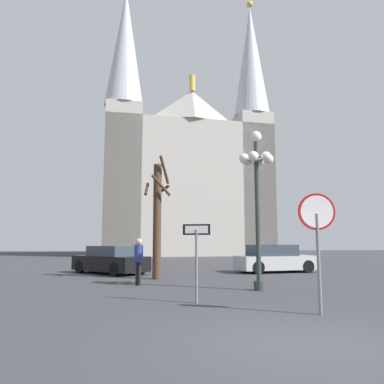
{
  "coord_description": "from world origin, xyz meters",
  "views": [
    {
      "loc": [
        -2.54,
        -5.88,
        1.6
      ],
      "look_at": [
        0.6,
        19.86,
        4.97
      ],
      "focal_mm": 35.53,
      "sensor_mm": 36.0,
      "label": 1
    }
  ],
  "objects_px": {
    "bare_tree": "(157,217)",
    "parked_car_near_silver": "(275,259)",
    "cathedral": "(185,174)",
    "one_way_arrow_sign": "(196,250)",
    "street_lamp": "(257,181)",
    "stop_sign": "(317,228)",
    "pedestrian_walking": "(139,257)",
    "parked_car_far_black": "(111,260)"
  },
  "relations": [
    {
      "from": "cathedral",
      "to": "street_lamp",
      "type": "relative_size",
      "value": 5.82
    },
    {
      "from": "cathedral",
      "to": "one_way_arrow_sign",
      "type": "bearing_deg",
      "value": -95.4
    },
    {
      "from": "one_way_arrow_sign",
      "to": "parked_car_near_silver",
      "type": "xyz_separation_m",
      "value": [
        5.37,
        9.35,
        -0.71
      ]
    },
    {
      "from": "bare_tree",
      "to": "parked_car_far_black",
      "type": "bearing_deg",
      "value": 125.87
    },
    {
      "from": "street_lamp",
      "to": "bare_tree",
      "type": "bearing_deg",
      "value": 127.96
    },
    {
      "from": "cathedral",
      "to": "street_lamp",
      "type": "distance_m",
      "value": 32.83
    },
    {
      "from": "stop_sign",
      "to": "parked_car_far_black",
      "type": "xyz_separation_m",
      "value": [
        -5.56,
        11.44,
        -1.25
      ]
    },
    {
      "from": "stop_sign",
      "to": "pedestrian_walking",
      "type": "distance_m",
      "value": 7.48
    },
    {
      "from": "stop_sign",
      "to": "bare_tree",
      "type": "distance_m",
      "value": 9.06
    },
    {
      "from": "cathedral",
      "to": "parked_car_far_black",
      "type": "bearing_deg",
      "value": -104.19
    },
    {
      "from": "parked_car_far_black",
      "to": "cathedral",
      "type": "bearing_deg",
      "value": 75.81
    },
    {
      "from": "stop_sign",
      "to": "parked_car_far_black",
      "type": "height_order",
      "value": "stop_sign"
    },
    {
      "from": "bare_tree",
      "to": "parked_car_near_silver",
      "type": "xyz_separation_m",
      "value": [
        6.22,
        2.85,
        -1.98
      ]
    },
    {
      "from": "stop_sign",
      "to": "street_lamp",
      "type": "xyz_separation_m",
      "value": [
        -0.11,
        4.22,
        1.75
      ]
    },
    {
      "from": "bare_tree",
      "to": "parked_car_far_black",
      "type": "relative_size",
      "value": 1.25
    },
    {
      "from": "street_lamp",
      "to": "bare_tree",
      "type": "height_order",
      "value": "street_lamp"
    },
    {
      "from": "one_way_arrow_sign",
      "to": "street_lamp",
      "type": "relative_size",
      "value": 0.38
    },
    {
      "from": "parked_car_near_silver",
      "to": "pedestrian_walking",
      "type": "xyz_separation_m",
      "value": [
        -6.96,
        -5.03,
        0.36
      ]
    },
    {
      "from": "one_way_arrow_sign",
      "to": "bare_tree",
      "type": "distance_m",
      "value": 6.68
    },
    {
      "from": "parked_car_near_silver",
      "to": "pedestrian_walking",
      "type": "bearing_deg",
      "value": -144.14
    },
    {
      "from": "one_way_arrow_sign",
      "to": "bare_tree",
      "type": "height_order",
      "value": "bare_tree"
    },
    {
      "from": "one_way_arrow_sign",
      "to": "parked_car_near_silver",
      "type": "height_order",
      "value": "one_way_arrow_sign"
    },
    {
      "from": "one_way_arrow_sign",
      "to": "parked_car_near_silver",
      "type": "distance_m",
      "value": 10.81
    },
    {
      "from": "cathedral",
      "to": "bare_tree",
      "type": "height_order",
      "value": "cathedral"
    },
    {
      "from": "cathedral",
      "to": "parked_car_near_silver",
      "type": "xyz_separation_m",
      "value": [
        2.1,
        -25.26,
        -8.97
      ]
    },
    {
      "from": "cathedral",
      "to": "stop_sign",
      "type": "relative_size",
      "value": 11.67
    },
    {
      "from": "street_lamp",
      "to": "bare_tree",
      "type": "distance_m",
      "value": 5.37
    },
    {
      "from": "cathedral",
      "to": "parked_car_near_silver",
      "type": "distance_m",
      "value": 26.89
    },
    {
      "from": "bare_tree",
      "to": "stop_sign",
      "type": "bearing_deg",
      "value": -68.19
    },
    {
      "from": "stop_sign",
      "to": "parked_car_far_black",
      "type": "distance_m",
      "value": 12.78
    },
    {
      "from": "one_way_arrow_sign",
      "to": "parked_car_far_black",
      "type": "distance_m",
      "value": 10.06
    },
    {
      "from": "street_lamp",
      "to": "pedestrian_walking",
      "type": "xyz_separation_m",
      "value": [
        -3.98,
        1.98,
        -2.62
      ]
    },
    {
      "from": "one_way_arrow_sign",
      "to": "pedestrian_walking",
      "type": "height_order",
      "value": "one_way_arrow_sign"
    },
    {
      "from": "parked_car_near_silver",
      "to": "street_lamp",
      "type": "bearing_deg",
      "value": -113.01
    },
    {
      "from": "bare_tree",
      "to": "pedestrian_walking",
      "type": "bearing_deg",
      "value": -108.67
    },
    {
      "from": "stop_sign",
      "to": "parked_car_near_silver",
      "type": "relative_size",
      "value": 0.62
    },
    {
      "from": "parked_car_near_silver",
      "to": "bare_tree",
      "type": "bearing_deg",
      "value": -155.41
    },
    {
      "from": "cathedral",
      "to": "parked_car_far_black",
      "type": "distance_m",
      "value": 27.36
    },
    {
      "from": "pedestrian_walking",
      "to": "cathedral",
      "type": "bearing_deg",
      "value": 80.88
    },
    {
      "from": "stop_sign",
      "to": "cathedral",
      "type": "bearing_deg",
      "value": 88.79
    },
    {
      "from": "parked_car_near_silver",
      "to": "parked_car_far_black",
      "type": "relative_size",
      "value": 1.02
    },
    {
      "from": "parked_car_far_black",
      "to": "parked_car_near_silver",
      "type": "bearing_deg",
      "value": -1.42
    }
  ]
}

